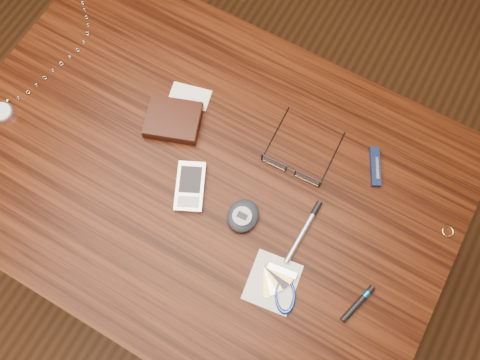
{
  "coord_description": "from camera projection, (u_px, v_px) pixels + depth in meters",
  "views": [
    {
      "loc": [
        0.22,
        -0.23,
        1.62
      ],
      "look_at": [
        0.08,
        0.02,
        0.76
      ],
      "focal_mm": 35.0,
      "sensor_mm": 36.0,
      "label": 1
    }
  ],
  "objects": [
    {
      "name": "pda_phone",
      "position": [
        190.0,
        187.0,
        0.91
      ],
      "size": [
        0.09,
        0.11,
        0.02
      ],
      "color": "#B8B8BD",
      "rests_on": "desk"
    },
    {
      "name": "ground",
      "position": [
        218.0,
        243.0,
        1.63
      ],
      "size": [
        3.8,
        3.8,
        0.0
      ],
      "primitive_type": "plane",
      "color": "#472814",
      "rests_on": "ground"
    },
    {
      "name": "notepad_keys",
      "position": [
        279.0,
        287.0,
        0.85
      ],
      "size": [
        0.12,
        0.11,
        0.01
      ],
      "color": "silver",
      "rests_on": "desk"
    },
    {
      "name": "wallet_and_card",
      "position": [
        174.0,
        119.0,
        0.95
      ],
      "size": [
        0.13,
        0.16,
        0.02
      ],
      "color": "black",
      "rests_on": "desk"
    },
    {
      "name": "desk",
      "position": [
        205.0,
        186.0,
        1.02
      ],
      "size": [
        1.0,
        0.7,
        0.75
      ],
      "color": "#341508",
      "rests_on": "ground"
    },
    {
      "name": "black_blue_pen",
      "position": [
        359.0,
        303.0,
        0.84
      ],
      "size": [
        0.03,
        0.08,
        0.01
      ],
      "color": "black",
      "rests_on": "desk"
    },
    {
      "name": "pocket_knife",
      "position": [
        375.0,
        167.0,
        0.92
      ],
      "size": [
        0.05,
        0.08,
        0.01
      ],
      "color": "#0C1C38",
      "rests_on": "desk"
    },
    {
      "name": "pedometer",
      "position": [
        243.0,
        216.0,
        0.88
      ],
      "size": [
        0.06,
        0.07,
        0.03
      ],
      "color": "black",
      "rests_on": "desk"
    },
    {
      "name": "silver_pen",
      "position": [
        306.0,
        227.0,
        0.88
      ],
      "size": [
        0.01,
        0.14,
        0.01
      ],
      "color": "#B0B1B5",
      "rests_on": "desk"
    },
    {
      "name": "pocket_watch",
      "position": [
        6.0,
        108.0,
        0.96
      ],
      "size": [
        0.09,
        0.35,
        0.02
      ],
      "color": "silver",
      "rests_on": "desk"
    },
    {
      "name": "eyeglasses",
      "position": [
        292.0,
        167.0,
        0.91
      ],
      "size": [
        0.13,
        0.14,
        0.03
      ],
      "color": "black",
      "rests_on": "desk"
    },
    {
      "name": "gold_ring",
      "position": [
        448.0,
        231.0,
        0.88
      ],
      "size": [
        0.03,
        0.03,
        0.0
      ],
      "primitive_type": "torus",
      "rotation": [
        0.0,
        0.0,
        -0.43
      ],
      "color": "#D9B469",
      "rests_on": "desk"
    }
  ]
}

